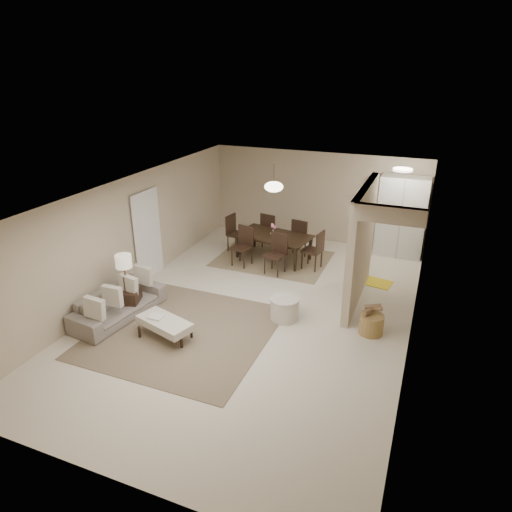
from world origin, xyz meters
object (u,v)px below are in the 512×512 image
at_px(dining_table, 273,247).
at_px(ottoman_bench, 165,323).
at_px(pantry_cabinet, 401,217).
at_px(side_table, 128,301).
at_px(wicker_basket, 371,324).
at_px(round_pouf, 285,309).
at_px(sofa, 118,304).

bearing_deg(dining_table, ottoman_bench, -88.21).
relative_size(pantry_cabinet, side_table, 4.18).
relative_size(ottoman_bench, wicker_basket, 2.59).
xyz_separation_m(round_pouf, wicker_basket, (1.68, 0.10, -0.03)).
relative_size(pantry_cabinet, dining_table, 1.12).
height_order(pantry_cabinet, sofa, pantry_cabinet).
height_order(sofa, side_table, sofa).
distance_m(pantry_cabinet, side_table, 7.07).
height_order(pantry_cabinet, ottoman_bench, pantry_cabinet).
height_order(ottoman_bench, round_pouf, round_pouf).
bearing_deg(round_pouf, wicker_basket, 3.41).
bearing_deg(wicker_basket, round_pouf, -176.59).
height_order(ottoman_bench, wicker_basket, same).
bearing_deg(wicker_basket, dining_table, 137.93).
relative_size(round_pouf, wicker_basket, 1.29).
distance_m(ottoman_bench, wicker_basket, 3.84).
bearing_deg(pantry_cabinet, side_table, -132.55).
xyz_separation_m(wicker_basket, dining_table, (-2.92, 2.63, 0.14)).
height_order(ottoman_bench, dining_table, dining_table).
bearing_deg(sofa, ottoman_bench, -95.96).
height_order(pantry_cabinet, dining_table, pantry_cabinet).
xyz_separation_m(ottoman_bench, side_table, (-1.21, 0.55, -0.06)).
xyz_separation_m(sofa, side_table, (0.05, 0.25, -0.04)).
height_order(sofa, ottoman_bench, sofa).
bearing_deg(ottoman_bench, round_pouf, 55.93).
height_order(side_table, dining_table, dining_table).
relative_size(side_table, dining_table, 0.27).
xyz_separation_m(side_table, wicker_basket, (4.71, 1.02, -0.06)).
relative_size(pantry_cabinet, ottoman_bench, 1.80).
bearing_deg(round_pouf, side_table, -163.02).
xyz_separation_m(side_table, dining_table, (1.79, 3.66, 0.08)).
bearing_deg(side_table, wicker_basket, 12.28).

